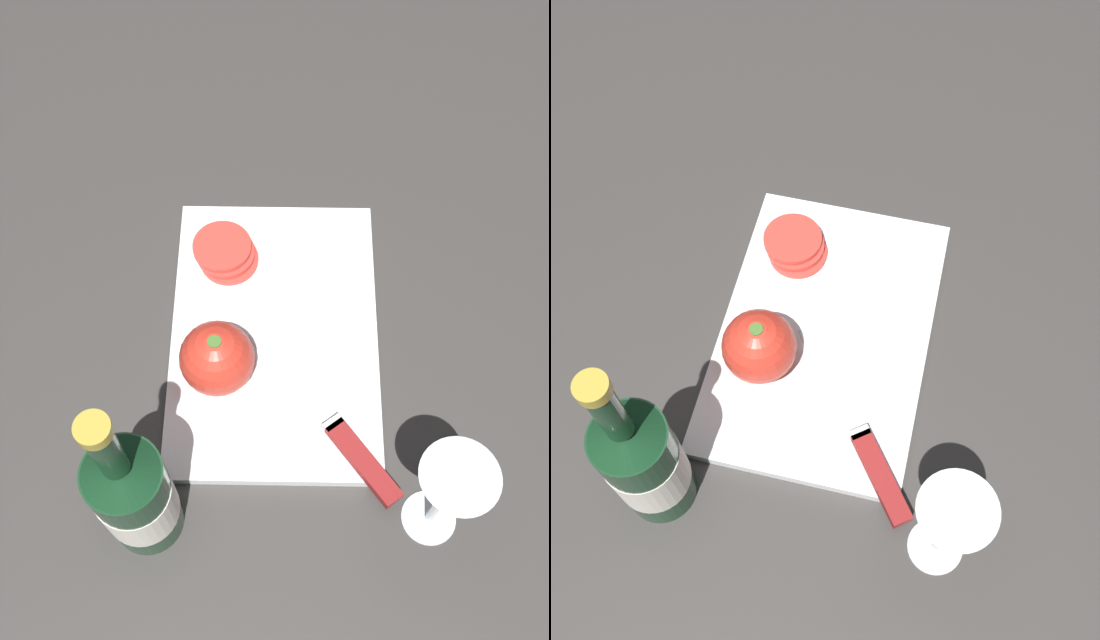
{
  "view_description": "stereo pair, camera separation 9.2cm",
  "coord_description": "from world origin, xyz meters",
  "views": [
    {
      "loc": [
        0.42,
        0.03,
        0.85
      ],
      "look_at": [
        -0.01,
        0.03,
        0.05
      ],
      "focal_mm": 42.0,
      "sensor_mm": 36.0,
      "label": 1
    },
    {
      "loc": [
        0.41,
        0.12,
        0.85
      ],
      "look_at": [
        -0.01,
        0.03,
        0.05
      ],
      "focal_mm": 42.0,
      "sensor_mm": 36.0,
      "label": 2
    }
  ],
  "objects": [
    {
      "name": "tomato_slice_stack_near",
      "position": [
        -0.12,
        -0.04,
        0.03
      ],
      "size": [
        0.09,
        0.09,
        0.02
      ],
      "color": "#D63D33",
      "rests_on": "cutting_board"
    },
    {
      "name": "wine_bottle",
      "position": [
        0.22,
        -0.11,
        0.1
      ],
      "size": [
        0.08,
        0.08,
        0.31
      ],
      "color": "#14381E",
      "rests_on": "ground_plane"
    },
    {
      "name": "whole_tomato",
      "position": [
        0.05,
        -0.04,
        0.06
      ],
      "size": [
        0.09,
        0.09,
        0.09
      ],
      "color": "red",
      "rests_on": "cutting_board"
    },
    {
      "name": "wine_glass",
      "position": [
        0.22,
        0.2,
        0.12
      ],
      "size": [
        0.08,
        0.08,
        0.17
      ],
      "color": "silver",
      "rests_on": "ground_plane"
    },
    {
      "name": "knife",
      "position": [
        0.14,
        0.11,
        0.02
      ],
      "size": [
        0.23,
        0.18,
        0.01
      ],
      "rotation": [
        0.0,
        0.0,
        3.79
      ],
      "color": "silver",
      "rests_on": "cutting_board"
    },
    {
      "name": "ground_plane",
      "position": [
        0.0,
        0.0,
        0.0
      ],
      "size": [
        3.0,
        3.0,
        0.0
      ],
      "primitive_type": "plane",
      "color": "#383533"
    },
    {
      "name": "cutting_board",
      "position": [
        -0.01,
        0.03,
        0.01
      ],
      "size": [
        0.39,
        0.26,
        0.02
      ],
      "color": "white",
      "rests_on": "ground_plane"
    }
  ]
}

